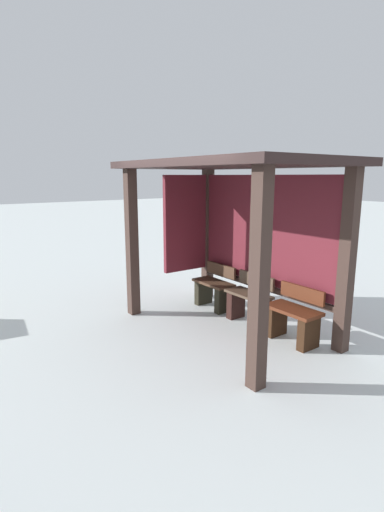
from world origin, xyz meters
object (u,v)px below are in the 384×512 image
bench_right_inside (293,319)px  bench_center_inside (249,302)px  bench_left_inside (214,290)px  bus_shelter (234,204)px

bench_right_inside → bench_center_inside: bearing=180.0°
bench_center_inside → bench_right_inside: 0.86m
bench_center_inside → bench_left_inside: bearing=180.0°
bus_shelter → bench_center_inside: size_ratio=4.27×
bus_shelter → bench_right_inside: size_ratio=4.27×
bus_shelter → bench_center_inside: bearing=66.2°
bus_shelter → bench_right_inside: bearing=15.0°
bus_shelter → bench_left_inside: (-0.74, 0.26, -1.52)m
bus_shelter → bench_left_inside: bearing=160.6°
bus_shelter → bench_center_inside: 1.54m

